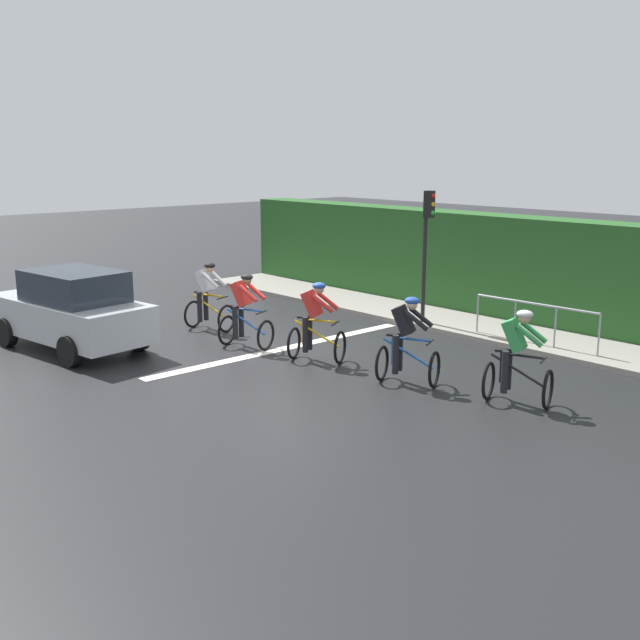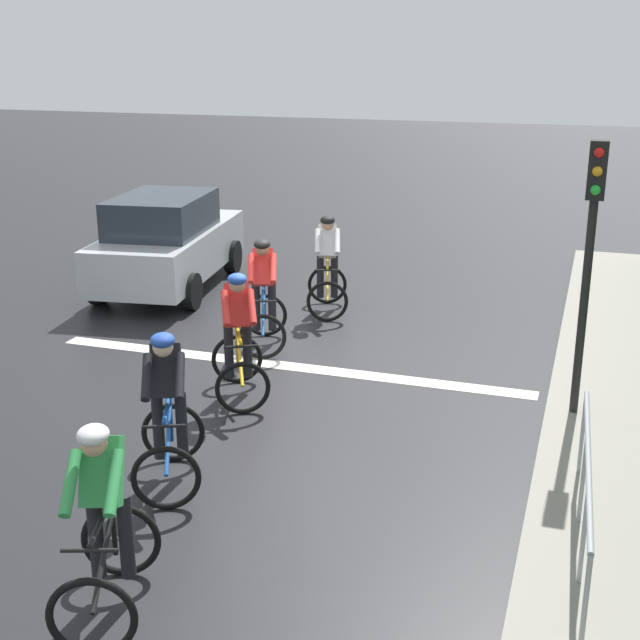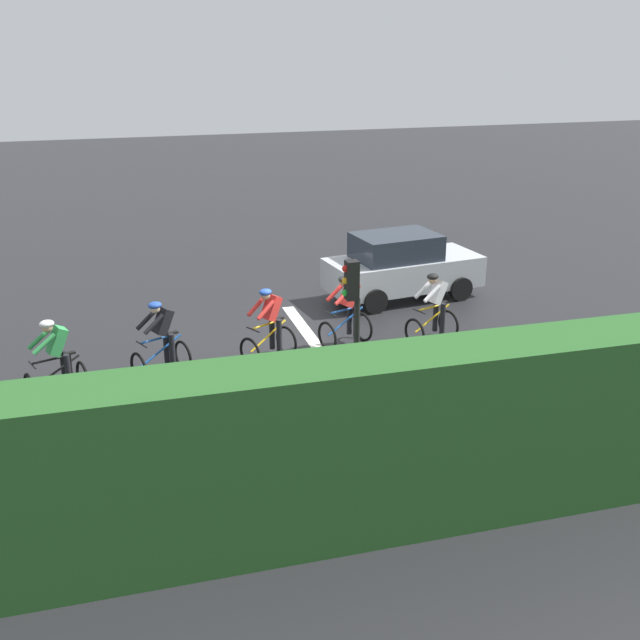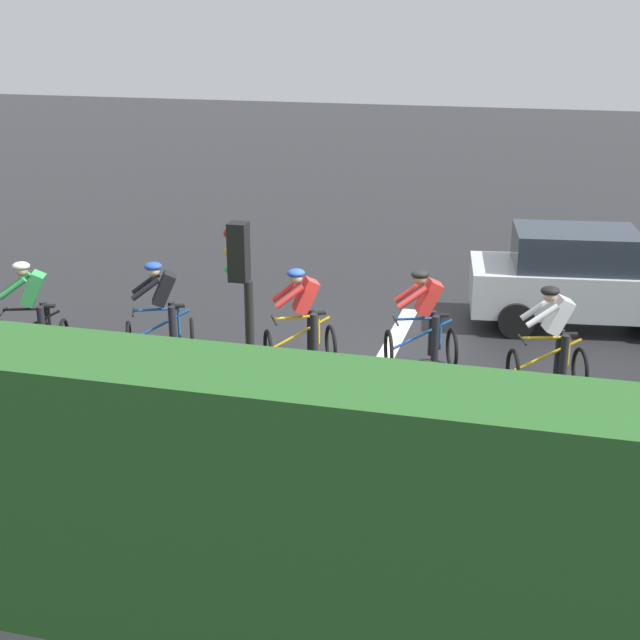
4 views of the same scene
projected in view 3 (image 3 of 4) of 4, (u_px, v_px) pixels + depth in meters
name	position (u px, v px, depth m)	size (l,w,h in m)	color
ground_plane	(326.00, 357.00, 17.34)	(80.00, 80.00, 0.00)	black
sidewalk_kerb	(294.00, 488.00, 12.27)	(2.80, 20.19, 0.12)	gray
stone_wall_low	(309.00, 507.00, 11.37)	(0.44, 20.19, 0.60)	gray
hedge_wall	(314.00, 454.00, 10.74)	(1.10, 20.19, 2.67)	#265623
road_marking_stop_line	(325.00, 357.00, 17.33)	(7.00, 0.30, 0.01)	silver
cyclist_lead	(56.00, 362.00, 15.09)	(0.99, 1.24, 1.66)	black
cyclist_second	(162.00, 341.00, 16.09)	(1.06, 1.26, 1.66)	black
cyclist_mid	(270.00, 326.00, 16.89)	(1.10, 1.27, 1.66)	black
cyclist_fourth	(347.00, 312.00, 17.74)	(1.01, 1.25, 1.66)	black
cyclist_trailing	(434.00, 309.00, 17.92)	(0.98, 1.24, 1.66)	black
car_silver	(401.00, 266.00, 20.93)	(2.30, 4.29, 1.76)	#B7BCC1
traffic_light_near_crossing	(353.00, 327.00, 12.83)	(0.20, 0.31, 3.34)	black
pedestrian_railing_kerbside	(175.00, 436.00, 12.40)	(0.16, 3.00, 1.03)	#999EA3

